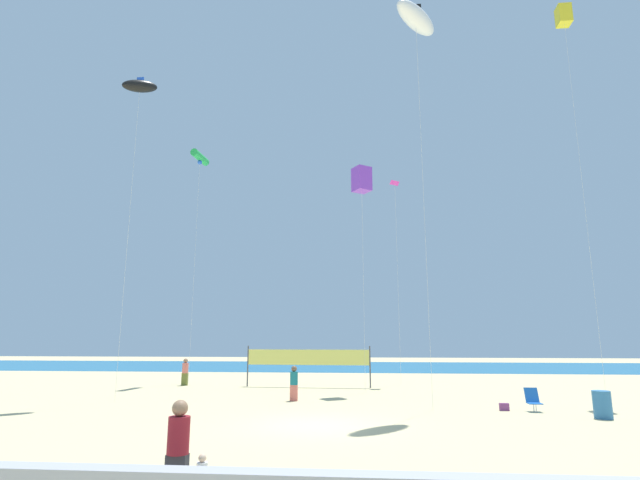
{
  "coord_description": "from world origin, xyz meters",
  "views": [
    {
      "loc": [
        1.69,
        -16.94,
        2.82
      ],
      "look_at": [
        -0.86,
        10.46,
        8.39
      ],
      "focal_mm": 27.4,
      "sensor_mm": 36.0,
      "label": 1
    }
  ],
  "objects_px": {
    "beachgoer_teal_shirt": "(294,382)",
    "kite_violet_box": "(362,180)",
    "folding_beach_chair": "(533,399)",
    "trash_barrel": "(602,405)",
    "volleyball_net": "(308,359)",
    "beach_handbag": "(504,407)",
    "kite_magenta_diamond": "(395,186)",
    "toddler_figure": "(202,477)",
    "kite_black_inflatable": "(140,87)",
    "mother_figure": "(178,446)",
    "kite_white_inflatable": "(416,18)",
    "kite_yellow_box": "(564,16)",
    "kite_green_tube": "(200,158)",
    "beachgoer_coral_shirt": "(185,371)"
  },
  "relations": [
    {
      "from": "mother_figure",
      "to": "toddler_figure",
      "type": "xyz_separation_m",
      "value": [
        0.51,
        -0.15,
        -0.47
      ]
    },
    {
      "from": "beach_handbag",
      "to": "mother_figure",
      "type": "bearing_deg",
      "value": -126.58
    },
    {
      "from": "folding_beach_chair",
      "to": "trash_barrel",
      "type": "distance_m",
      "value": 2.51
    },
    {
      "from": "toddler_figure",
      "to": "trash_barrel",
      "type": "xyz_separation_m",
      "value": [
        11.36,
        10.37,
        0.04
      ]
    },
    {
      "from": "toddler_figure",
      "to": "beach_handbag",
      "type": "bearing_deg",
      "value": 86.38
    },
    {
      "from": "trash_barrel",
      "to": "kite_green_tube",
      "type": "bearing_deg",
      "value": 148.07
    },
    {
      "from": "toddler_figure",
      "to": "trash_barrel",
      "type": "bearing_deg",
      "value": 73.41
    },
    {
      "from": "toddler_figure",
      "to": "kite_magenta_diamond",
      "type": "bearing_deg",
      "value": 108.84
    },
    {
      "from": "mother_figure",
      "to": "toddler_figure",
      "type": "bearing_deg",
      "value": 6.72
    },
    {
      "from": "folding_beach_chair",
      "to": "volleyball_net",
      "type": "bearing_deg",
      "value": 144.04
    },
    {
      "from": "beachgoer_coral_shirt",
      "to": "kite_black_inflatable",
      "type": "height_order",
      "value": "kite_black_inflatable"
    },
    {
      "from": "kite_black_inflatable",
      "to": "kite_magenta_diamond",
      "type": "distance_m",
      "value": 17.19
    },
    {
      "from": "beach_handbag",
      "to": "kite_magenta_diamond",
      "type": "bearing_deg",
      "value": 106.06
    },
    {
      "from": "beachgoer_teal_shirt",
      "to": "kite_green_tube",
      "type": "distance_m",
      "value": 18.63
    },
    {
      "from": "folding_beach_chair",
      "to": "kite_yellow_box",
      "type": "distance_m",
      "value": 22.07
    },
    {
      "from": "beachgoer_teal_shirt",
      "to": "beach_handbag",
      "type": "bearing_deg",
      "value": -78.81
    },
    {
      "from": "beachgoer_teal_shirt",
      "to": "kite_magenta_diamond",
      "type": "bearing_deg",
      "value": -5.55
    },
    {
      "from": "mother_figure",
      "to": "kite_white_inflatable",
      "type": "relative_size",
      "value": 0.09
    },
    {
      "from": "volleyball_net",
      "to": "folding_beach_chair",
      "type": "bearing_deg",
      "value": -41.49
    },
    {
      "from": "beach_handbag",
      "to": "kite_green_tube",
      "type": "xyz_separation_m",
      "value": [
        -16.94,
        10.71,
        15.22
      ]
    },
    {
      "from": "folding_beach_chair",
      "to": "kite_violet_box",
      "type": "relative_size",
      "value": 0.07
    },
    {
      "from": "toddler_figure",
      "to": "kite_black_inflatable",
      "type": "bearing_deg",
      "value": 153.69
    },
    {
      "from": "toddler_figure",
      "to": "trash_barrel",
      "type": "relative_size",
      "value": 0.86
    },
    {
      "from": "kite_black_inflatable",
      "to": "toddler_figure",
      "type": "bearing_deg",
      "value": -57.33
    },
    {
      "from": "kite_black_inflatable",
      "to": "kite_magenta_diamond",
      "type": "height_order",
      "value": "kite_black_inflatable"
    },
    {
      "from": "kite_white_inflatable",
      "to": "kite_magenta_diamond",
      "type": "bearing_deg",
      "value": 92.31
    },
    {
      "from": "toddler_figure",
      "to": "volleyball_net",
      "type": "bearing_deg",
      "value": 122.66
    },
    {
      "from": "kite_magenta_diamond",
      "to": "kite_black_inflatable",
      "type": "bearing_deg",
      "value": -143.76
    },
    {
      "from": "trash_barrel",
      "to": "kite_black_inflatable",
      "type": "distance_m",
      "value": 25.34
    },
    {
      "from": "beachgoer_teal_shirt",
      "to": "beach_handbag",
      "type": "height_order",
      "value": "beachgoer_teal_shirt"
    },
    {
      "from": "volleyball_net",
      "to": "trash_barrel",
      "type": "bearing_deg",
      "value": -41.4
    },
    {
      "from": "kite_violet_box",
      "to": "kite_yellow_box",
      "type": "relative_size",
      "value": 0.58
    },
    {
      "from": "trash_barrel",
      "to": "kite_green_tube",
      "type": "xyz_separation_m",
      "value": [
        -19.94,
        12.43,
        14.88
      ]
    },
    {
      "from": "folding_beach_chair",
      "to": "kite_black_inflatable",
      "type": "height_order",
      "value": "kite_black_inflatable"
    },
    {
      "from": "beach_handbag",
      "to": "trash_barrel",
      "type": "bearing_deg",
      "value": -29.84
    },
    {
      "from": "beachgoer_teal_shirt",
      "to": "kite_magenta_diamond",
      "type": "height_order",
      "value": "kite_magenta_diamond"
    },
    {
      "from": "beachgoer_teal_shirt",
      "to": "volleyball_net",
      "type": "height_order",
      "value": "volleyball_net"
    },
    {
      "from": "beach_handbag",
      "to": "toddler_figure",
      "type": "bearing_deg",
      "value": -124.64
    },
    {
      "from": "beachgoer_teal_shirt",
      "to": "kite_violet_box",
      "type": "xyz_separation_m",
      "value": [
        3.29,
        3.99,
        11.1
      ]
    },
    {
      "from": "volleyball_net",
      "to": "kite_black_inflatable",
      "type": "xyz_separation_m",
      "value": [
        -8.04,
        -7.45,
        14.11
      ]
    },
    {
      "from": "toddler_figure",
      "to": "beachgoer_coral_shirt",
      "type": "relative_size",
      "value": 0.52
    },
    {
      "from": "kite_magenta_diamond",
      "to": "toddler_figure",
      "type": "bearing_deg",
      "value": -102.18
    },
    {
      "from": "trash_barrel",
      "to": "beach_handbag",
      "type": "relative_size",
      "value": 2.67
    },
    {
      "from": "toddler_figure",
      "to": "mother_figure",
      "type": "bearing_deg",
      "value": -165.06
    },
    {
      "from": "kite_green_tube",
      "to": "kite_magenta_diamond",
      "type": "xyz_separation_m",
      "value": [
        13.65,
        0.71,
        -2.25
      ]
    },
    {
      "from": "trash_barrel",
      "to": "toddler_figure",
      "type": "bearing_deg",
      "value": -137.61
    },
    {
      "from": "toddler_figure",
      "to": "volleyball_net",
      "type": "height_order",
      "value": "volleyball_net"
    },
    {
      "from": "kite_white_inflatable",
      "to": "kite_violet_box",
      "type": "bearing_deg",
      "value": 113.08
    },
    {
      "from": "beach_handbag",
      "to": "kite_magenta_diamond",
      "type": "xyz_separation_m",
      "value": [
        -3.29,
        11.41,
        12.98
      ]
    },
    {
      "from": "beachgoer_coral_shirt",
      "to": "beach_handbag",
      "type": "relative_size",
      "value": 4.47
    }
  ]
}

